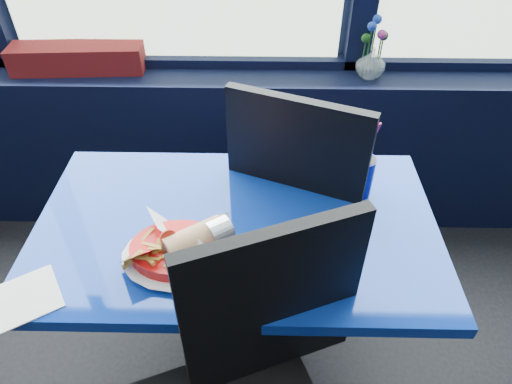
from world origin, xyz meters
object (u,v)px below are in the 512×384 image
Objects in this scene: ketchup_bottle at (317,147)px; planter_box at (78,58)px; near_table at (238,263)px; soda_cup at (360,175)px; food_basket at (181,249)px; flower_vase at (371,60)px; chair_near_back at (276,190)px.

planter_box is at bearing 146.81° from ketchup_bottle.
near_table is 1.19m from planter_box.
soda_cup reaches higher than planter_box.
planter_box reaches higher than food_basket.
ketchup_bottle is 0.88× the size of soda_cup.
ketchup_bottle is at bearing -114.32° from flower_vase.
chair_near_back is 0.72m from flower_vase.
soda_cup is at bearing 21.60° from near_table.
chair_near_back is 1.06m from planter_box.
near_table is 1.13× the size of chair_near_back.
chair_near_back is at bearing 49.97° from food_basket.
chair_near_back is at bearing -126.57° from flower_vase.
chair_near_back reaches higher than food_basket.
soda_cup is (0.13, -0.09, -0.04)m from ketchup_bottle.
chair_near_back is 4.33× the size of ketchup_bottle.
chair_near_back is (0.13, 0.31, 0.04)m from near_table.
ketchup_bottle is 0.16m from soda_cup.
planter_box reaches higher than near_table.
food_basket is (-0.14, -0.14, 0.22)m from near_table.
near_table is 2.11× the size of planter_box.
ketchup_bottle is (0.99, -0.64, 0.00)m from planter_box.
ketchup_bottle is at bearing 172.97° from chair_near_back.
soda_cup reaches higher than ketchup_bottle.
flower_vase is at bearing 65.68° from ketchup_bottle.
food_basket is at bearing -135.89° from ketchup_bottle.
planter_box is (-0.86, 0.58, 0.24)m from chair_near_back.
near_table is 0.34m from chair_near_back.
ketchup_bottle is at bearing 144.30° from soda_cup.
ketchup_bottle reaches higher than near_table.
planter_box is 1.19m from food_basket.
ketchup_bottle is (0.25, 0.24, 0.29)m from near_table.
food_basket is at bearing -63.53° from planter_box.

